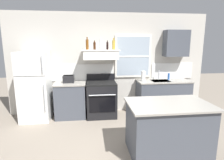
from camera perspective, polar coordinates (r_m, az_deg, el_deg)
name	(u,v)px	position (r m, az deg, el deg)	size (l,w,h in m)	color
ground_plane	(123,156)	(3.42, 3.49, -22.54)	(16.00, 16.00, 0.00)	gray
back_wall	(110,64)	(5.08, -0.47, 5.09)	(5.40, 0.11, 2.70)	beige
refrigerator	(35,86)	(4.94, -22.77, -1.85)	(0.70, 0.72, 1.71)	white
counter_left_of_stove	(71,100)	(4.94, -12.66, -6.01)	(0.79, 0.63, 0.91)	#474C56
toaster	(69,79)	(4.84, -13.29, 0.36)	(0.30, 0.20, 0.19)	black
stove_range	(101,99)	(4.88, -3.28, -5.85)	(0.76, 0.69, 1.09)	black
range_hood_shelf	(101,54)	(4.77, -3.51, 7.93)	(0.96, 0.52, 0.24)	white
bottle_amber_wine	(87,44)	(4.78, -7.69, 10.89)	(0.07, 0.07, 0.31)	brown
bottle_brown_stout	(95,46)	(4.74, -5.44, 10.50)	(0.06, 0.06, 0.23)	#381E0F
bottle_clear_tall	(101,44)	(4.78, -3.55, 10.97)	(0.06, 0.06, 0.31)	silver
bottle_balsamic_dark	(107,46)	(4.73, -1.44, 10.55)	(0.06, 0.06, 0.23)	black
bottle_champagne_gold_foil	(114,45)	(4.74, 0.53, 10.87)	(0.08, 0.08, 0.29)	#B29333
counter_right_with_sink	(163,97)	(5.30, 15.45, -4.96)	(1.43, 0.63, 0.91)	#474C56
sink_faucet	(159,74)	(5.21, 14.40, 1.92)	(0.03, 0.17, 0.28)	silver
paper_towel_roll	(143,76)	(4.97, 9.65, 1.21)	(0.11, 0.11, 0.27)	white
dish_soap_bottle	(169,76)	(5.33, 17.15, 1.06)	(0.06, 0.06, 0.18)	blue
kitchen_island	(168,128)	(3.45, 16.82, -14.06)	(1.40, 0.90, 0.91)	#474C56
upper_cabinet_right	(176,43)	(5.36, 19.23, 10.66)	(0.64, 0.32, 0.70)	#474C56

